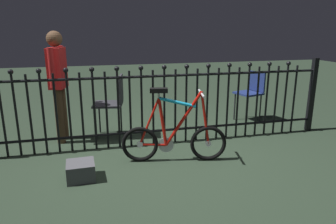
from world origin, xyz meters
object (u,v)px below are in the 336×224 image
chair_navy (252,90)px  chair_charcoal (114,99)px  person_visitor (58,78)px  display_crate (81,171)px  bicycle (174,137)px

chair_navy → chair_charcoal: bearing=-173.3°
chair_charcoal → chair_navy: 2.32m
chair_navy → person_visitor: size_ratio=0.55×
chair_charcoal → person_visitor: (-0.72, -0.03, 0.33)m
chair_charcoal → display_crate: bearing=-109.7°
bicycle → chair_navy: 2.17m
bicycle → chair_navy: (1.70, 1.33, 0.22)m
bicycle → display_crate: bicycle is taller
person_visitor → chair_navy: bearing=5.7°
chair_charcoal → display_crate: size_ratio=3.13×
chair_navy → person_visitor: bearing=-174.3°
bicycle → chair_charcoal: 1.25m
person_visitor → display_crate: (0.26, -1.24, -0.79)m
person_visitor → bicycle: bearing=-38.0°
bicycle → person_visitor: person_visitor is taller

